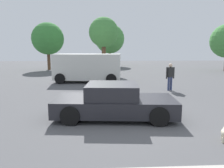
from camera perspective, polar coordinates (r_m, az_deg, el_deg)
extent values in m
plane|color=#515154|center=(7.66, 2.79, -9.27)|extent=(80.00, 80.00, 0.00)
cube|color=#232328|center=(7.69, 0.78, -5.78)|extent=(4.40, 2.19, 0.56)
cube|color=#232328|center=(7.57, 0.03, -1.85)|extent=(1.93, 1.84, 0.51)
cube|color=slate|center=(7.60, 6.43, -1.87)|extent=(0.19, 1.57, 0.43)
cube|color=slate|center=(7.65, -6.32, -1.80)|extent=(0.19, 1.57, 0.43)
cylinder|color=black|center=(8.66, 10.43, -5.03)|extent=(0.66, 0.27, 0.64)
cylinder|color=black|center=(7.01, 12.58, -8.51)|extent=(0.66, 0.27, 0.64)
cylinder|color=black|center=(8.70, -8.63, -4.91)|extent=(0.66, 0.27, 0.64)
cylinder|color=black|center=(7.06, -11.18, -8.34)|extent=(0.66, 0.27, 0.64)
cylinder|color=beige|center=(6.46, 27.68, -13.23)|extent=(0.06, 0.06, 0.15)
cylinder|color=beige|center=(6.68, 27.51, -12.48)|extent=(0.06, 0.06, 0.15)
cube|color=silver|center=(16.12, -6.56, 4.66)|extent=(5.10, 2.60, 1.90)
cube|color=slate|center=(15.85, 2.07, 6.15)|extent=(0.25, 1.74, 0.76)
cylinder|color=black|center=(16.95, 0.24, 2.26)|extent=(0.78, 0.34, 0.76)
cylinder|color=black|center=(15.02, -0.20, 1.36)|extent=(0.78, 0.34, 0.76)
cylinder|color=black|center=(17.56, -11.90, 2.30)|extent=(0.78, 0.34, 0.76)
cylinder|color=black|center=(15.70, -13.79, 1.44)|extent=(0.78, 0.34, 0.76)
cylinder|color=navy|center=(13.18, 15.01, 0.09)|extent=(0.13, 0.13, 0.82)
cylinder|color=navy|center=(13.28, 15.62, 0.12)|extent=(0.13, 0.13, 0.82)
cube|color=#262626|center=(13.14, 15.44, 3.13)|extent=(0.45, 0.34, 0.58)
cylinder|color=#262626|center=(13.02, 14.56, 2.88)|extent=(0.09, 0.09, 0.68)
cylinder|color=#262626|center=(13.28, 16.29, 2.93)|extent=(0.09, 0.09, 0.68)
sphere|color=beige|center=(13.11, 15.52, 4.88)|extent=(0.22, 0.22, 0.22)
cylinder|color=brown|center=(27.13, -16.64, 6.14)|extent=(0.38, 0.38, 2.32)
sphere|color=#387F38|center=(27.13, -16.89, 11.62)|extent=(3.82, 3.82, 3.82)
cylinder|color=brown|center=(21.69, -2.22, 6.82)|extent=(0.42, 0.42, 3.06)
sphere|color=#478C42|center=(21.74, -2.26, 13.79)|extent=(2.95, 2.95, 2.95)
cylinder|color=brown|center=(32.56, -0.59, 7.05)|extent=(0.40, 0.40, 2.42)
sphere|color=#478C42|center=(32.57, -0.60, 12.08)|extent=(4.39, 4.39, 4.39)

